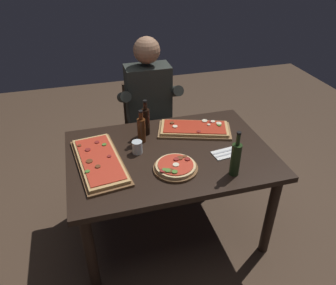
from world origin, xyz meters
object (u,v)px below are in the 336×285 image
(vinegar_bottle_green, at_px, (141,129))
(diner_chair, at_px, (148,125))
(wine_bottle_dark, at_px, (146,121))
(dining_table, at_px, (170,163))
(pizza_rectangular_front, at_px, (195,129))
(pizza_rectangular_left, at_px, (99,161))
(oil_bottle_amber, at_px, (236,158))
(seated_diner, at_px, (150,106))
(tumbler_near_camera, at_px, (137,147))
(pizza_round_far, at_px, (176,167))

(vinegar_bottle_green, relative_size, diner_chair, 0.29)
(wine_bottle_dark, xyz_separation_m, vinegar_bottle_green, (-0.05, -0.10, -0.01))
(dining_table, relative_size, pizza_rectangular_front, 2.34)
(dining_table, xyz_separation_m, pizza_rectangular_front, (0.26, 0.23, 0.12))
(pizza_rectangular_front, height_order, pizza_rectangular_left, pizza_rectangular_front)
(dining_table, relative_size, vinegar_bottle_green, 5.60)
(pizza_rectangular_left, height_order, oil_bottle_amber, oil_bottle_amber)
(pizza_rectangular_front, bearing_deg, wine_bottle_dark, 170.31)
(vinegar_bottle_green, bearing_deg, wine_bottle_dark, 61.50)
(vinegar_bottle_green, height_order, seated_diner, seated_diner)
(wine_bottle_dark, bearing_deg, dining_table, -69.93)
(oil_bottle_amber, relative_size, tumbler_near_camera, 3.44)
(wine_bottle_dark, relative_size, seated_diner, 0.21)
(tumbler_near_camera, bearing_deg, diner_chair, 73.21)
(pizza_rectangular_front, bearing_deg, vinegar_bottle_green, -175.30)
(oil_bottle_amber, bearing_deg, pizza_rectangular_left, 157.38)
(pizza_rectangular_left, distance_m, pizza_round_far, 0.50)
(pizza_rectangular_front, distance_m, tumbler_near_camera, 0.51)
(dining_table, xyz_separation_m, wine_bottle_dark, (-0.11, 0.29, 0.21))
(pizza_rectangular_front, distance_m, wine_bottle_dark, 0.38)
(wine_bottle_dark, distance_m, tumbler_near_camera, 0.27)
(dining_table, bearing_deg, vinegar_bottle_green, 129.44)
(pizza_rectangular_front, distance_m, vinegar_bottle_green, 0.43)
(tumbler_near_camera, distance_m, seated_diner, 0.72)
(diner_chair, bearing_deg, wine_bottle_dark, -102.78)
(dining_table, distance_m, tumbler_near_camera, 0.26)
(dining_table, height_order, vinegar_bottle_green, vinegar_bottle_green)
(pizza_rectangular_left, relative_size, oil_bottle_amber, 2.15)
(wine_bottle_dark, distance_m, seated_diner, 0.48)
(pizza_rectangular_front, relative_size, seated_diner, 0.45)
(wine_bottle_dark, height_order, oil_bottle_amber, oil_bottle_amber)
(wine_bottle_dark, xyz_separation_m, oil_bottle_amber, (0.43, -0.62, 0.01))
(seated_diner, bearing_deg, oil_bottle_amber, -74.42)
(pizza_rectangular_left, height_order, tumbler_near_camera, tumbler_near_camera)
(dining_table, bearing_deg, pizza_rectangular_left, -179.80)
(tumbler_near_camera, bearing_deg, vinegar_bottle_green, 66.03)
(pizza_rectangular_left, relative_size, vinegar_bottle_green, 2.64)
(wine_bottle_dark, relative_size, tumbler_near_camera, 3.10)
(dining_table, distance_m, vinegar_bottle_green, 0.32)
(dining_table, distance_m, oil_bottle_amber, 0.51)
(vinegar_bottle_green, distance_m, diner_chair, 0.77)
(dining_table, xyz_separation_m, tumbler_near_camera, (-0.22, 0.06, 0.14))
(oil_bottle_amber, bearing_deg, pizza_round_far, 157.55)
(pizza_round_far, bearing_deg, wine_bottle_dark, 100.18)
(wine_bottle_dark, bearing_deg, oil_bottle_amber, -55.60)
(pizza_rectangular_left, relative_size, wine_bottle_dark, 2.39)
(pizza_rectangular_left, xyz_separation_m, wine_bottle_dark, (0.38, 0.29, 0.09))
(dining_table, relative_size, pizza_round_far, 4.84)
(oil_bottle_amber, distance_m, vinegar_bottle_green, 0.71)
(oil_bottle_amber, relative_size, diner_chair, 0.35)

